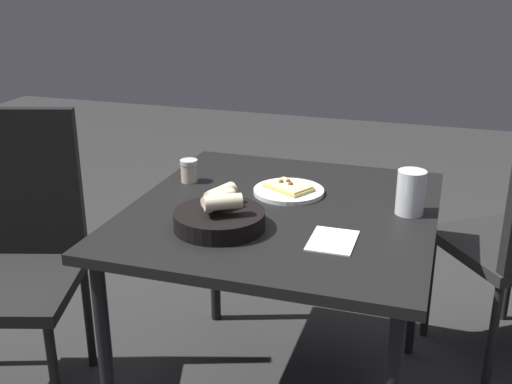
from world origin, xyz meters
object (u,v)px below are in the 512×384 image
Objects in this scene: bread_basket at (219,217)px; chair_far at (12,243)px; dining_table at (282,228)px; beer_glass at (410,195)px; pepper_shaker at (189,172)px; pizza_plate at (289,190)px.

chair_far is at bearing -92.24° from bread_basket.
beer_glass is at bearing 100.98° from dining_table.
bread_basket is 0.41m from pepper_shaker.
pepper_shaker is 0.08× the size of chair_far.
dining_table is 0.88m from chair_far.
bread_basket is at bearing -19.13° from pizza_plate.
dining_table is 0.15m from pizza_plate.
pepper_shaker is at bearing -94.98° from beer_glass.
beer_glass reaches higher than dining_table.
dining_table is at bearing 69.55° from pepper_shaker.
beer_glass is at bearing 85.02° from pepper_shaker.
pizza_plate is 0.23× the size of chair_far.
chair_far reaches higher than pepper_shaker.
pizza_plate is 0.88× the size of bread_basket.
pepper_shaker is at bearing 121.34° from chair_far.
chair_far reaches higher than dining_table.
chair_far is (0.30, -0.50, -0.20)m from pepper_shaker.
bread_basket is 3.35× the size of pepper_shaker.
bread_basket is at bearing 35.12° from pepper_shaker.
dining_table is at bearing 101.15° from chair_far.
pizza_plate reaches higher than dining_table.
beer_glass reaches higher than pepper_shaker.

